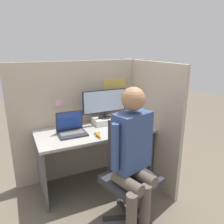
# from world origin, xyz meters

# --- Properties ---
(ground_plane) EXTENTS (12.00, 12.00, 0.00)m
(ground_plane) POSITION_xyz_m (0.00, 0.00, 0.00)
(ground_plane) COLOR #665B4C
(cubicle_panel_back) EXTENTS (1.87, 0.05, 1.53)m
(cubicle_panel_back) POSITION_xyz_m (0.00, 0.66, 0.77)
(cubicle_panel_back) COLOR tan
(cubicle_panel_back) RESTS_ON ground
(cubicle_panel_right) EXTENTS (0.04, 1.27, 1.53)m
(cubicle_panel_right) POSITION_xyz_m (0.71, 0.26, 0.77)
(cubicle_panel_right) COLOR tan
(cubicle_panel_right) RESTS_ON ground
(desk) EXTENTS (1.37, 0.64, 0.74)m
(desk) POSITION_xyz_m (0.00, 0.32, 0.55)
(desk) COLOR #9E9993
(desk) RESTS_ON ground
(paper_box) EXTENTS (0.31, 0.23, 0.08)m
(paper_box) POSITION_xyz_m (0.21, 0.50, 0.78)
(paper_box) COLOR white
(paper_box) RESTS_ON desk
(monitor) EXTENTS (0.58, 0.17, 0.36)m
(monitor) POSITION_xyz_m (0.21, 0.50, 1.02)
(monitor) COLOR #232328
(monitor) RESTS_ON paper_box
(laptop) EXTENTS (0.31, 0.24, 0.26)m
(laptop) POSITION_xyz_m (-0.28, 0.33, 0.79)
(laptop) COLOR #2D2D33
(laptop) RESTS_ON desk
(mouse) EXTENTS (0.07, 0.04, 0.04)m
(mouse) POSITION_xyz_m (-0.02, 0.20, 0.76)
(mouse) COLOR gray
(mouse) RESTS_ON desk
(stapler) EXTENTS (0.04, 0.16, 0.05)m
(stapler) POSITION_xyz_m (0.57, 0.33, 0.76)
(stapler) COLOR #2D2D33
(stapler) RESTS_ON desk
(carrot_toy) EXTENTS (0.04, 0.16, 0.04)m
(carrot_toy) POSITION_xyz_m (-0.04, 0.08, 0.76)
(carrot_toy) COLOR orange
(carrot_toy) RESTS_ON desk
(office_chair) EXTENTS (0.57, 0.62, 1.02)m
(office_chair) POSITION_xyz_m (0.12, -0.29, 0.53)
(office_chair) COLOR #2D2D33
(office_chair) RESTS_ON ground
(person) EXTENTS (0.46, 0.48, 1.37)m
(person) POSITION_xyz_m (0.08, -0.44, 0.80)
(person) COLOR brown
(person) RESTS_ON ground
(coffee_mug) EXTENTS (0.08, 0.08, 0.10)m
(coffee_mug) POSITION_xyz_m (0.60, 0.47, 0.79)
(coffee_mug) COLOR teal
(coffee_mug) RESTS_ON desk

